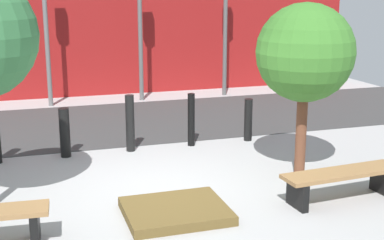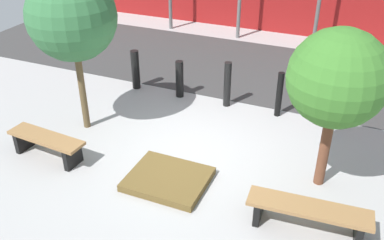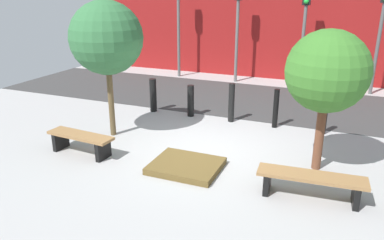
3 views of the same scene
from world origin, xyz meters
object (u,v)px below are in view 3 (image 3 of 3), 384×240
Objects in this scene: planter_bed at (186,166)px; bollard_far_right at (324,117)px; tree_behind_right_bench at (327,72)px; bollard_right at (276,108)px; bench_right at (311,181)px; traffic_light_east at (383,16)px; bollard_far_left at (153,95)px; traffic_light_mid_west at (238,12)px; bollard_left at (191,101)px; traffic_light_mid_east at (305,17)px; bench_left at (81,140)px; bollard_center at (231,103)px; tree_behind_left_bench at (106,38)px; traffic_light_west at (178,8)px.

bollard_far_right reaches higher than planter_bed.
tree_behind_right_bench reaches higher than bollard_right.
bench_right reaches higher than planter_bed.
tree_behind_right_bench is at bearing -100.32° from traffic_light_east.
traffic_light_mid_west is at bearing 75.56° from bollard_far_left.
bollard_far_left reaches higher than bollard_left.
tree_behind_right_bench is at bearing -29.81° from bollard_left.
bench_right is 2.05× the size of bollard_left.
bollard_left is 5.71m from traffic_light_mid_east.
bollard_left reaches higher than bench_left.
bollard_left reaches higher than bollard_far_right.
bollard_right is at bearing 0.00° from bollard_center.
tree_behind_right_bench is at bearing 23.15° from planter_bed.
bench_left is 5.98m from bollard_far_right.
bollard_right is (2.45, 0.00, 0.07)m from bollard_left.
bollard_center reaches higher than bollard_right.
bench_right is 0.50× the size of traffic_light_mid_east.
tree_behind_left_bench is (0.00, 1.26, 2.10)m from bench_left.
traffic_light_west is (-1.27, 4.69, 2.29)m from bollard_far_left.
traffic_light_east reaches higher than tree_behind_right_bench.
traffic_light_mid_east is (2.48, -0.00, -0.09)m from traffic_light_mid_west.
traffic_light_mid_east reaches higher than bollard_left.
bollard_right is 1.23m from bollard_far_right.
tree_behind_left_bench is 6.93m from traffic_light_mid_west.
bollard_center is (-2.48, 3.39, 0.22)m from bench_right.
bench_right is 3.39m from bollard_far_right.
bollard_right is 0.27× the size of traffic_light_east.
bollard_right is 0.26× the size of traffic_light_west.
bench_right is 5.02m from bollard_left.
planter_bed is at bearing -98.96° from traffic_light_mid_east.
tree_behind_left_bench is 3.16m from bollard_left.
tree_behind_left_bench is at bearing -156.70° from bollard_far_right.
bollard_far_left is (0.03, 3.39, 0.17)m from bench_left.
traffic_light_east reaches higher than bench_right.
traffic_light_mid_east reaches higher than bench_left.
traffic_light_mid_west is (1.24, 6.81, 0.25)m from tree_behind_left_bench.
traffic_light_mid_east is at bearing 94.55° from bench_right.
bench_left is 1.17× the size of planter_bed.
tree_behind_right_bench is (0.00, 1.26, 1.70)m from bench_right.
traffic_light_west is 1.08× the size of traffic_light_mid_east.
tree_behind_left_bench is 0.85× the size of traffic_light_mid_west.
traffic_light_east is (6.17, 4.69, 2.16)m from bollard_far_left.
bollard_right is at bearing 46.59° from bench_left.
traffic_light_east is (6.21, 8.08, 2.33)m from bench_left.
bollard_left is at bearing -61.95° from traffic_light_west.
traffic_light_west reaches higher than bollard_left.
bollard_right is at bearing 0.00° from bollard_left.
bench_right is at bearing -42.40° from bollard_left.
bollard_center is 1.26× the size of bollard_far_right.
bench_left is at bearing -81.26° from traffic_light_west.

